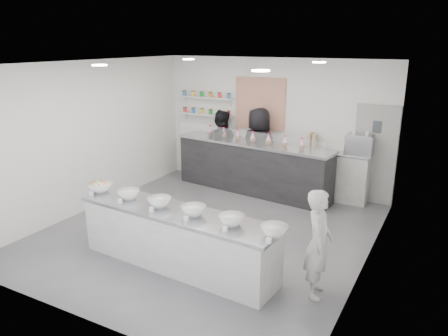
{
  "coord_description": "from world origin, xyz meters",
  "views": [
    {
      "loc": [
        3.74,
        -6.32,
        3.35
      ],
      "look_at": [
        0.1,
        0.4,
        1.12
      ],
      "focal_mm": 35.0,
      "sensor_mm": 36.0,
      "label": 1
    }
  ],
  "objects_px": {
    "back_bar": "(252,167)",
    "espresso_machine": "(360,145)",
    "prep_counter": "(177,239)",
    "staff_right": "(258,149)",
    "woman_prep": "(318,244)",
    "staff_left": "(221,147)",
    "espresso_ledge": "(335,176)"
  },
  "relations": [
    {
      "from": "prep_counter",
      "to": "back_bar",
      "type": "distance_m",
      "value": 3.72
    },
    {
      "from": "espresso_machine",
      "to": "staff_left",
      "type": "xyz_separation_m",
      "value": [
        -3.21,
        -0.17,
        -0.38
      ]
    },
    {
      "from": "staff_right",
      "to": "back_bar",
      "type": "bearing_deg",
      "value": 90.24
    },
    {
      "from": "prep_counter",
      "to": "espresso_machine",
      "type": "xyz_separation_m",
      "value": [
        1.79,
        4.11,
        0.81
      ]
    },
    {
      "from": "prep_counter",
      "to": "woman_prep",
      "type": "bearing_deg",
      "value": 11.02
    },
    {
      "from": "prep_counter",
      "to": "back_bar",
      "type": "bearing_deg",
      "value": 101.16
    },
    {
      "from": "prep_counter",
      "to": "espresso_ledge",
      "type": "xyz_separation_m",
      "value": [
        1.33,
        4.11,
        0.07
      ]
    },
    {
      "from": "staff_right",
      "to": "woman_prep",
      "type": "bearing_deg",
      "value": 131.91
    },
    {
      "from": "back_bar",
      "to": "staff_right",
      "type": "relative_size",
      "value": 1.97
    },
    {
      "from": "espresso_machine",
      "to": "back_bar",
      "type": "bearing_deg",
      "value": -169.46
    },
    {
      "from": "staff_left",
      "to": "staff_right",
      "type": "relative_size",
      "value": 0.93
    },
    {
      "from": "back_bar",
      "to": "espresso_machine",
      "type": "height_order",
      "value": "espresso_machine"
    },
    {
      "from": "espresso_ledge",
      "to": "staff_left",
      "type": "distance_m",
      "value": 2.78
    },
    {
      "from": "espresso_machine",
      "to": "woman_prep",
      "type": "bearing_deg",
      "value": -85.36
    },
    {
      "from": "espresso_ledge",
      "to": "woman_prep",
      "type": "relative_size",
      "value": 0.94
    },
    {
      "from": "woman_prep",
      "to": "staff_left",
      "type": "distance_m",
      "value": 5.1
    },
    {
      "from": "woman_prep",
      "to": "staff_left",
      "type": "bearing_deg",
      "value": 29.85
    },
    {
      "from": "staff_right",
      "to": "espresso_ledge",
      "type": "bearing_deg",
      "value": -167.11
    },
    {
      "from": "staff_left",
      "to": "woman_prep",
      "type": "bearing_deg",
      "value": 120.85
    },
    {
      "from": "espresso_machine",
      "to": "prep_counter",
      "type": "bearing_deg",
      "value": -113.61
    },
    {
      "from": "espresso_machine",
      "to": "staff_left",
      "type": "relative_size",
      "value": 0.31
    },
    {
      "from": "espresso_ledge",
      "to": "woman_prep",
      "type": "xyz_separation_m",
      "value": [
        0.78,
        -3.85,
        0.23
      ]
    },
    {
      "from": "back_bar",
      "to": "espresso_machine",
      "type": "xyz_separation_m",
      "value": [
        2.25,
        0.42,
        0.68
      ]
    },
    {
      "from": "espresso_ledge",
      "to": "prep_counter",
      "type": "bearing_deg",
      "value": -107.94
    },
    {
      "from": "woman_prep",
      "to": "staff_right",
      "type": "height_order",
      "value": "staff_right"
    },
    {
      "from": "prep_counter",
      "to": "woman_prep",
      "type": "distance_m",
      "value": 2.14
    },
    {
      "from": "prep_counter",
      "to": "staff_right",
      "type": "xyz_separation_m",
      "value": [
        -0.42,
        3.94,
        0.5
      ]
    },
    {
      "from": "prep_counter",
      "to": "back_bar",
      "type": "height_order",
      "value": "back_bar"
    },
    {
      "from": "back_bar",
      "to": "staff_right",
      "type": "distance_m",
      "value": 0.45
    },
    {
      "from": "staff_left",
      "to": "espresso_machine",
      "type": "bearing_deg",
      "value": 170.11
    },
    {
      "from": "espresso_machine",
      "to": "staff_left",
      "type": "distance_m",
      "value": 3.24
    },
    {
      "from": "prep_counter",
      "to": "staff_right",
      "type": "distance_m",
      "value": 3.99
    }
  ]
}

